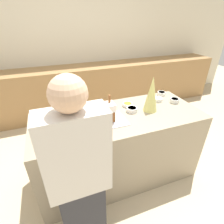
{
  "coord_description": "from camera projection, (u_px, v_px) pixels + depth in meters",
  "views": [
    {
      "loc": [
        -0.64,
        -1.51,
        1.85
      ],
      "look_at": [
        -0.08,
        0.0,
        0.94
      ],
      "focal_mm": 28.0,
      "sensor_mm": 36.0,
      "label": 1
    }
  ],
  "objects": [
    {
      "name": "ground_plane",
      "position": [
        118.0,
        172.0,
        2.34
      ],
      "size": [
        12.0,
        12.0,
        0.0
      ],
      "primitive_type": "plane",
      "color": "#C6B28E"
    },
    {
      "name": "wall_back",
      "position": [
        78.0,
        45.0,
        3.5
      ],
      "size": [
        8.0,
        0.05,
        2.6
      ],
      "color": "beige",
      "rests_on": "ground_plane"
    },
    {
      "name": "back_cabinet_block",
      "position": [
        84.0,
        89.0,
        3.64
      ],
      "size": [
        6.0,
        0.6,
        0.95
      ],
      "color": "#9E7547",
      "rests_on": "ground_plane"
    },
    {
      "name": "kitchen_island",
      "position": [
        118.0,
        147.0,
        2.12
      ],
      "size": [
        1.86,
        0.78,
        0.88
      ],
      "color": "gray",
      "rests_on": "ground_plane"
    },
    {
      "name": "baking_tray",
      "position": [
        107.0,
        121.0,
        1.81
      ],
      "size": [
        0.4,
        0.32,
        0.01
      ],
      "color": "silver",
      "rests_on": "kitchen_island"
    },
    {
      "name": "gingerbread_house",
      "position": [
        106.0,
        112.0,
        1.76
      ],
      "size": [
        0.17,
        0.14,
        0.27
      ],
      "color": "brown",
      "rests_on": "baking_tray"
    },
    {
      "name": "decorative_tree",
      "position": [
        152.0,
        94.0,
        1.91
      ],
      "size": [
        0.16,
        0.16,
        0.4
      ],
      "color": "#DBD675",
      "rests_on": "kitchen_island"
    },
    {
      "name": "candy_bowl_beside_tree",
      "position": [
        53.0,
        119.0,
        1.79
      ],
      "size": [
        0.12,
        0.12,
        0.05
      ],
      "color": "silver",
      "rests_on": "kitchen_island"
    },
    {
      "name": "candy_bowl_front_corner",
      "position": [
        161.0,
        93.0,
        2.36
      ],
      "size": [
        0.11,
        0.11,
        0.05
      ],
      "color": "white",
      "rests_on": "kitchen_island"
    },
    {
      "name": "candy_bowl_near_tray_right",
      "position": [
        128.0,
        105.0,
        2.09
      ],
      "size": [
        0.12,
        0.12,
        0.04
      ],
      "color": "white",
      "rests_on": "kitchen_island"
    },
    {
      "name": "candy_bowl_far_right",
      "position": [
        158.0,
        99.0,
        2.21
      ],
      "size": [
        0.11,
        0.11,
        0.04
      ],
      "color": "white",
      "rests_on": "kitchen_island"
    },
    {
      "name": "candy_bowl_near_tray_left",
      "position": [
        86.0,
        111.0,
        1.95
      ],
      "size": [
        0.1,
        0.1,
        0.04
      ],
      "color": "white",
      "rests_on": "kitchen_island"
    },
    {
      "name": "candy_bowl_center_rear",
      "position": [
        175.0,
        100.0,
        2.17
      ],
      "size": [
        0.11,
        0.11,
        0.05
      ],
      "color": "silver",
      "rests_on": "kitchen_island"
    },
    {
      "name": "candy_bowl_behind_tray",
      "position": [
        132.0,
        109.0,
        1.97
      ],
      "size": [
        0.12,
        0.12,
        0.05
      ],
      "color": "white",
      "rests_on": "kitchen_island"
    },
    {
      "name": "mug",
      "position": [
        76.0,
        117.0,
        1.78
      ],
      "size": [
        0.08,
        0.08,
        0.1
      ],
      "color": "#2D2D33",
      "rests_on": "kitchen_island"
    },
    {
      "name": "person",
      "position": [
        80.0,
        181.0,
        1.23
      ],
      "size": [
        0.42,
        0.53,
        1.6
      ],
      "color": "#333338",
      "rests_on": "ground_plane"
    }
  ]
}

